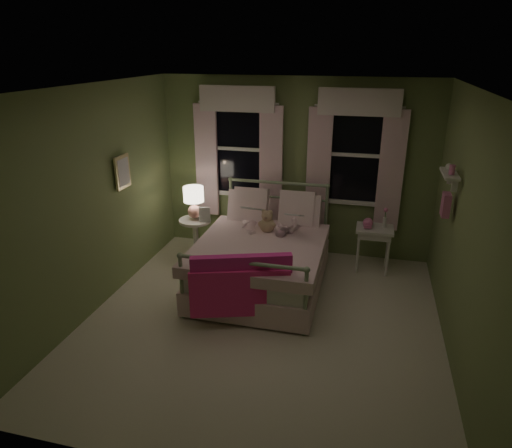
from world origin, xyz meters
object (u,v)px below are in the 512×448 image
(teddy_bear, at_px, (267,222))
(bed, at_px, (262,259))
(child_left, at_px, (250,207))
(nightstand_left, at_px, (196,234))
(table_lamp, at_px, (194,199))
(child_right, at_px, (290,211))
(nightstand_right, at_px, (374,234))

(teddy_bear, bearing_deg, bed, -90.00)
(child_left, xyz_separation_m, nightstand_left, (-0.84, 0.07, -0.51))
(bed, distance_m, child_left, 0.74)
(teddy_bear, relative_size, table_lamp, 0.71)
(child_right, relative_size, teddy_bear, 2.14)
(child_right, bearing_deg, nightstand_left, 14.95)
(teddy_bear, distance_m, nightstand_left, 1.20)
(bed, bearing_deg, child_left, 123.60)
(child_right, distance_m, nightstand_right, 1.24)
(table_lamp, bearing_deg, child_left, -4.62)
(bed, distance_m, table_lamp, 1.35)
(child_right, bearing_deg, table_lamp, 14.95)
(table_lamp, bearing_deg, teddy_bear, -11.43)
(bed, xyz_separation_m, child_left, (-0.28, 0.42, 0.54))
(child_left, xyz_separation_m, teddy_bear, (0.28, -0.16, -0.14))
(bed, distance_m, nightstand_right, 1.62)
(bed, bearing_deg, table_lamp, 156.39)
(bed, height_order, nightstand_right, bed)
(nightstand_left, relative_size, nightstand_right, 1.02)
(bed, xyz_separation_m, teddy_bear, (-0.00, 0.26, 0.41))
(bed, distance_m, teddy_bear, 0.49)
(child_left, xyz_separation_m, table_lamp, (-0.84, 0.07, 0.03))
(nightstand_left, height_order, nightstand_right, same)
(teddy_bear, bearing_deg, table_lamp, 168.57)
(child_right, xyz_separation_m, teddy_bear, (-0.28, -0.16, -0.13))
(nightstand_left, relative_size, table_lamp, 1.41)
(bed, xyz_separation_m, table_lamp, (-1.12, 0.49, 0.57))
(table_lamp, bearing_deg, child_right, -2.78)
(child_right, bearing_deg, bed, 74.13)
(child_right, xyz_separation_m, nightstand_right, (1.12, 0.37, -0.37))
(child_right, distance_m, table_lamp, 1.40)
(nightstand_right, bearing_deg, table_lamp, -173.13)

